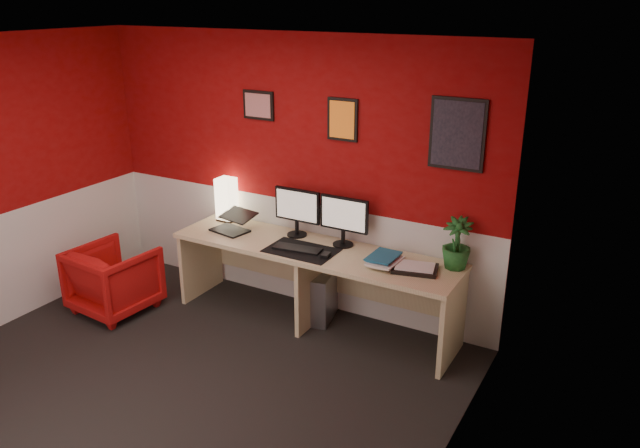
{
  "coord_description": "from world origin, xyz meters",
  "views": [
    {
      "loc": [
        2.91,
        -2.9,
        2.8
      ],
      "look_at": [
        0.6,
        1.21,
        1.05
      ],
      "focal_mm": 35.05,
      "sensor_mm": 36.0,
      "label": 1
    }
  ],
  "objects_px": {
    "shoji_lamp": "(227,200)",
    "desk": "(314,286)",
    "laptop": "(229,220)",
    "pc_tower": "(322,295)",
    "monitor_right": "(343,214)",
    "zen_tray": "(415,269)",
    "armchair": "(114,279)",
    "monitor_left": "(297,205)",
    "potted_plant": "(457,243)"
  },
  "relations": [
    {
      "from": "zen_tray",
      "to": "pc_tower",
      "type": "distance_m",
      "value": 1.07
    },
    {
      "from": "shoji_lamp",
      "to": "desk",
      "type": "bearing_deg",
      "value": -11.13
    },
    {
      "from": "monitor_left",
      "to": "laptop",
      "type": "bearing_deg",
      "value": -159.9
    },
    {
      "from": "desk",
      "to": "armchair",
      "type": "height_order",
      "value": "desk"
    },
    {
      "from": "pc_tower",
      "to": "armchair",
      "type": "xyz_separation_m",
      "value": [
        -1.76,
        -0.81,
        0.09
      ]
    },
    {
      "from": "monitor_right",
      "to": "armchair",
      "type": "relative_size",
      "value": 0.85
    },
    {
      "from": "monitor_left",
      "to": "armchair",
      "type": "relative_size",
      "value": 0.85
    },
    {
      "from": "zen_tray",
      "to": "pc_tower",
      "type": "xyz_separation_m",
      "value": [
        -0.92,
        0.14,
        -0.52
      ]
    },
    {
      "from": "shoji_lamp",
      "to": "potted_plant",
      "type": "xyz_separation_m",
      "value": [
        2.27,
        -0.01,
        0.01
      ]
    },
    {
      "from": "shoji_lamp",
      "to": "monitor_left",
      "type": "relative_size",
      "value": 0.69
    },
    {
      "from": "armchair",
      "to": "pc_tower",
      "type": "bearing_deg",
      "value": -150.39
    },
    {
      "from": "shoji_lamp",
      "to": "pc_tower",
      "type": "xyz_separation_m",
      "value": [
        1.09,
        -0.08,
        -0.7
      ]
    },
    {
      "from": "shoji_lamp",
      "to": "monitor_right",
      "type": "relative_size",
      "value": 0.69
    },
    {
      "from": "potted_plant",
      "to": "armchair",
      "type": "relative_size",
      "value": 0.61
    },
    {
      "from": "laptop",
      "to": "potted_plant",
      "type": "bearing_deg",
      "value": 16.58
    },
    {
      "from": "laptop",
      "to": "monitor_right",
      "type": "height_order",
      "value": "monitor_right"
    },
    {
      "from": "monitor_left",
      "to": "monitor_right",
      "type": "distance_m",
      "value": 0.47
    },
    {
      "from": "laptop",
      "to": "pc_tower",
      "type": "bearing_deg",
      "value": 20.4
    },
    {
      "from": "pc_tower",
      "to": "monitor_left",
      "type": "bearing_deg",
      "value": 156.59
    },
    {
      "from": "desk",
      "to": "shoji_lamp",
      "type": "relative_size",
      "value": 6.5
    },
    {
      "from": "laptop",
      "to": "desk",
      "type": "bearing_deg",
      "value": 11.93
    },
    {
      "from": "pc_tower",
      "to": "armchair",
      "type": "bearing_deg",
      "value": -167.48
    },
    {
      "from": "monitor_right",
      "to": "potted_plant",
      "type": "xyz_separation_m",
      "value": [
        1.0,
        0.02,
        -0.08
      ]
    },
    {
      "from": "shoji_lamp",
      "to": "potted_plant",
      "type": "height_order",
      "value": "potted_plant"
    },
    {
      "from": "laptop",
      "to": "monitor_left",
      "type": "xyz_separation_m",
      "value": [
        0.59,
        0.22,
        0.18
      ]
    },
    {
      "from": "monitor_right",
      "to": "shoji_lamp",
      "type": "bearing_deg",
      "value": 178.79
    },
    {
      "from": "desk",
      "to": "laptop",
      "type": "bearing_deg",
      "value": -178.3
    },
    {
      "from": "monitor_left",
      "to": "potted_plant",
      "type": "xyz_separation_m",
      "value": [
        1.47,
        0.01,
        -0.08
      ]
    },
    {
      "from": "laptop",
      "to": "armchair",
      "type": "height_order",
      "value": "laptop"
    },
    {
      "from": "monitor_right",
      "to": "pc_tower",
      "type": "height_order",
      "value": "monitor_right"
    },
    {
      "from": "laptop",
      "to": "monitor_right",
      "type": "xyz_separation_m",
      "value": [
        1.07,
        0.21,
        0.18
      ]
    },
    {
      "from": "monitor_left",
      "to": "zen_tray",
      "type": "relative_size",
      "value": 1.66
    },
    {
      "from": "pc_tower",
      "to": "armchair",
      "type": "distance_m",
      "value": 1.94
    },
    {
      "from": "zen_tray",
      "to": "pc_tower",
      "type": "relative_size",
      "value": 0.78
    },
    {
      "from": "desk",
      "to": "monitor_right",
      "type": "xyz_separation_m",
      "value": [
        0.19,
        0.19,
        0.66
      ]
    },
    {
      "from": "zen_tray",
      "to": "armchair",
      "type": "xyz_separation_m",
      "value": [
        -2.68,
        -0.67,
        -0.43
      ]
    },
    {
      "from": "desk",
      "to": "shoji_lamp",
      "type": "distance_m",
      "value": 1.24
    },
    {
      "from": "monitor_right",
      "to": "zen_tray",
      "type": "height_order",
      "value": "monitor_right"
    },
    {
      "from": "desk",
      "to": "shoji_lamp",
      "type": "height_order",
      "value": "shoji_lamp"
    },
    {
      "from": "laptop",
      "to": "potted_plant",
      "type": "relative_size",
      "value": 0.79
    },
    {
      "from": "desk",
      "to": "armchair",
      "type": "xyz_separation_m",
      "value": [
        -1.74,
        -0.68,
        -0.05
      ]
    },
    {
      "from": "monitor_left",
      "to": "armchair",
      "type": "height_order",
      "value": "monitor_left"
    },
    {
      "from": "monitor_right",
      "to": "armchair",
      "type": "bearing_deg",
      "value": -155.95
    },
    {
      "from": "desk",
      "to": "monitor_left",
      "type": "relative_size",
      "value": 4.48
    },
    {
      "from": "zen_tray",
      "to": "armchair",
      "type": "relative_size",
      "value": 0.51
    },
    {
      "from": "zen_tray",
      "to": "armchair",
      "type": "distance_m",
      "value": 2.79
    },
    {
      "from": "desk",
      "to": "zen_tray",
      "type": "xyz_separation_m",
      "value": [
        0.93,
        -0.0,
        0.38
      ]
    },
    {
      "from": "laptop",
      "to": "armchair",
      "type": "bearing_deg",
      "value": -132.88
    },
    {
      "from": "zen_tray",
      "to": "potted_plant",
      "type": "bearing_deg",
      "value": 38.74
    },
    {
      "from": "laptop",
      "to": "armchair",
      "type": "relative_size",
      "value": 0.48
    }
  ]
}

